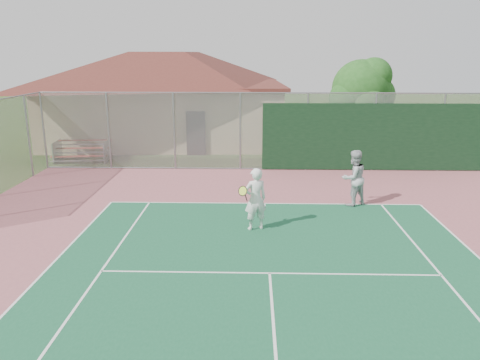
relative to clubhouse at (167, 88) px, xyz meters
The scene contains 6 objects.
back_fence 10.89m from the clubhouse, 44.36° to the right, with size 20.08×0.11×3.53m.
clubhouse is the anchor object (origin of this frame).
bleachers 7.26m from the clubhouse, 119.71° to the right, with size 2.75×1.79×0.98m.
tree 11.42m from the clubhouse, 17.39° to the right, with size 3.59×3.40×5.00m.
player_white_front 16.19m from the clubhouse, 70.88° to the right, with size 0.98×0.82×1.90m.
player_grey_back 15.53m from the clubhouse, 55.66° to the right, with size 1.19×1.11×1.95m.
Camera 1 is at (-0.43, -3.95, 5.14)m, focal length 35.00 mm.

